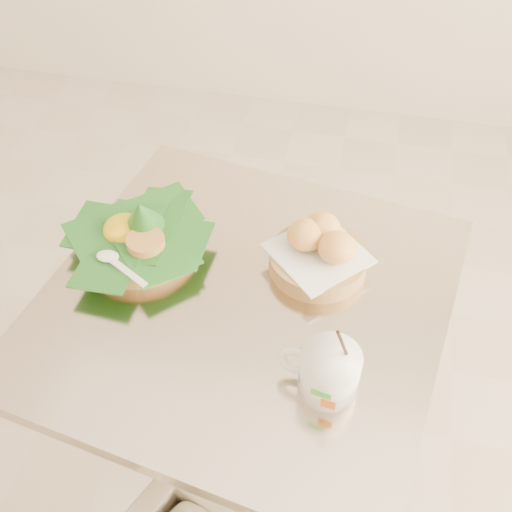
% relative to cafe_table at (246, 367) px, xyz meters
% --- Properties ---
extents(floor, '(3.60, 3.60, 0.00)m').
position_rel_cafe_table_xyz_m(floor, '(-0.16, 0.01, -0.53)').
color(floor, beige).
rests_on(floor, ground).
extents(cafe_table, '(0.81, 0.81, 0.75)m').
position_rel_cafe_table_xyz_m(cafe_table, '(0.00, 0.00, 0.00)').
color(cafe_table, gray).
rests_on(cafe_table, floor).
extents(rice_basket, '(0.27, 0.27, 0.13)m').
position_rel_cafe_table_xyz_m(rice_basket, '(-0.22, 0.08, 0.26)').
color(rice_basket, '#AD804A').
rests_on(rice_basket, cafe_table).
extents(bread_basket, '(0.22, 0.22, 0.09)m').
position_rel_cafe_table_xyz_m(bread_basket, '(0.12, 0.10, 0.26)').
color(bread_basket, '#AD804A').
rests_on(bread_basket, cafe_table).
extents(coffee_mug, '(0.13, 0.10, 0.16)m').
position_rel_cafe_table_xyz_m(coffee_mug, '(0.17, -0.15, 0.26)').
color(coffee_mug, white).
rests_on(coffee_mug, cafe_table).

